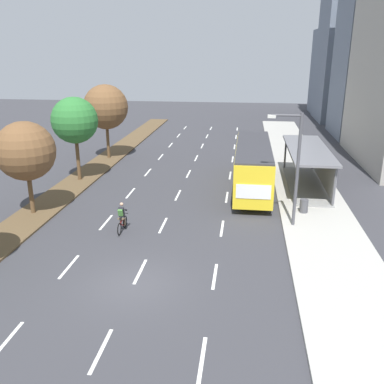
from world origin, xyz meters
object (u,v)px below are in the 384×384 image
object	(u,v)px
bus	(253,162)
trash_bin	(304,206)
median_tree_second	(25,151)
median_tree_third	(75,121)
median_tree_fourth	(106,107)
streetlight	(295,163)
bus_shelter	(311,163)
cyclist	(122,218)

from	to	relation	value
bus	trash_bin	world-z (taller)	bus
median_tree_second	median_tree_third	bearing A→B (deg)	88.65
median_tree_second	median_tree_fourth	xyz separation A→B (m)	(0.19, 14.59, 0.82)
median_tree_second	streetlight	world-z (taller)	streetlight
bus_shelter	median_tree_second	world-z (taller)	median_tree_second
streetlight	trash_bin	distance (m)	4.07
bus	median_tree_fourth	size ratio (longest dim) A/B	1.65
bus	median_tree_third	world-z (taller)	median_tree_third
median_tree_third	trash_bin	size ratio (longest dim) A/B	7.59
bus	median_tree_second	distance (m)	15.51
cyclist	median_tree_third	world-z (taller)	median_tree_third
bus_shelter	median_tree_second	xyz separation A→B (m)	(-18.01, -7.93, 2.20)
median_tree_second	trash_bin	bearing A→B (deg)	7.23
median_tree_third	bus	bearing A→B (deg)	-1.56
bus	trash_bin	bearing A→B (deg)	-56.18
median_tree_third	streetlight	distance (m)	17.35
cyclist	median_tree_second	xyz separation A→B (m)	(-6.35, 1.85, 3.28)
bus	streetlight	size ratio (longest dim) A/B	1.74
bus	trash_bin	size ratio (longest dim) A/B	13.28
median_tree_second	median_tree_fourth	size ratio (longest dim) A/B	0.84
bus	cyclist	bearing A→B (deg)	-130.12
streetlight	bus	bearing A→B (deg)	107.45
cyclist	median_tree_third	bearing A→B (deg)	124.04
median_tree_third	streetlight	bearing A→B (deg)	-24.80
cyclist	median_tree_third	xyz separation A→B (m)	(-6.17, 9.14, 4.00)
bus_shelter	trash_bin	distance (m)	6.02
bus_shelter	trash_bin	xyz separation A→B (m)	(-1.08, -5.78, -1.29)
bus_shelter	trash_bin	size ratio (longest dim) A/B	11.81
median_tree_third	trash_bin	xyz separation A→B (m)	(16.76, -5.15, -4.21)
median_tree_second	median_tree_fourth	bearing A→B (deg)	89.24
bus_shelter	streetlight	xyz separation A→B (m)	(-2.11, -7.91, 2.02)
median_tree_second	streetlight	distance (m)	15.91
bus	streetlight	bearing A→B (deg)	-72.55
median_tree_fourth	streetlight	world-z (taller)	median_tree_fourth
trash_bin	bus	bearing A→B (deg)	123.82
bus	streetlight	distance (m)	7.46
bus	trash_bin	xyz separation A→B (m)	(3.20, -4.78, -1.49)
median_tree_second	trash_bin	distance (m)	17.43
bus	median_tree_third	size ratio (longest dim) A/B	1.75
bus	streetlight	xyz separation A→B (m)	(2.17, -6.90, 1.82)
bus_shelter	cyclist	xyz separation A→B (m)	(-11.67, -9.78, -1.08)
bus	median_tree_third	distance (m)	13.84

